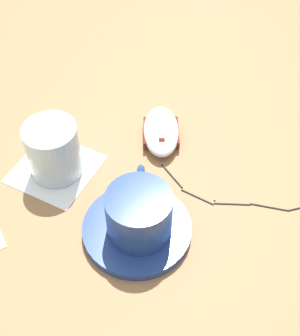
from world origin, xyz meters
TOP-DOWN VIEW (x-y plane):
  - ground_plane at (0.00, 0.00)m, footprint 3.00×3.00m
  - saucer at (0.08, 0.10)m, footprint 0.15×0.15m
  - coffee_cup at (0.08, 0.10)m, footprint 0.12×0.09m
  - computer_mouse at (-0.11, 0.09)m, footprint 0.12×0.08m
  - mouse_cable at (-0.02, 0.25)m, footprint 0.08×0.28m
  - napkin_under_glass at (-0.00, -0.05)m, footprint 0.14×0.14m
  - drinking_glass at (0.00, -0.05)m, footprint 0.08×0.08m

SIDE VIEW (x-z plane):
  - ground_plane at x=0.00m, z-range 0.00..0.00m
  - napkin_under_glass at x=0.00m, z-range 0.00..0.00m
  - mouse_cable at x=-0.02m, z-range 0.00..0.00m
  - saucer at x=0.08m, z-range 0.00..0.01m
  - computer_mouse at x=-0.11m, z-range 0.00..0.03m
  - drinking_glass at x=0.00m, z-range 0.00..0.09m
  - coffee_cup at x=0.08m, z-range 0.01..0.08m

